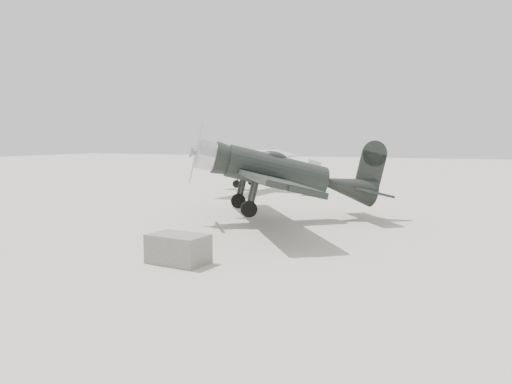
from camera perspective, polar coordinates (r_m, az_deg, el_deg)
ground at (r=17.50m, az=0.08°, el=-5.53°), size 160.00×160.00×0.00m
lowwing_monoplane at (r=21.31m, az=3.35°, el=2.03°), size 9.68×10.73×3.82m
highwing_monoplane at (r=33.95m, az=0.69°, el=3.37°), size 7.64×10.77×3.05m
equipment_block at (r=14.42m, az=-8.88°, el=-6.44°), size 1.76×1.20×0.83m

